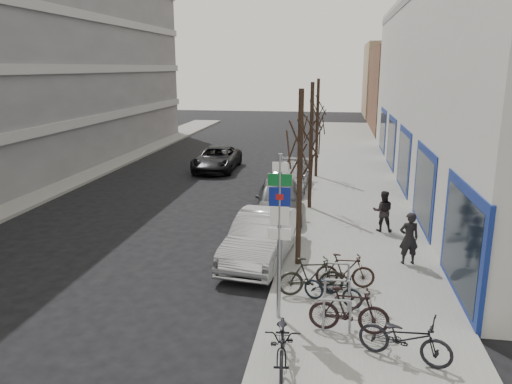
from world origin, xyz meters
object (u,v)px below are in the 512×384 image
(meter_mid, at_px, (297,199))
(pedestrian_far, at_px, (383,211))
(bike_near_right, at_px, (349,310))
(bike_mid_inner, at_px, (311,276))
(tree_near, at_px, (300,137))
(pedestrian_near, at_px, (409,238))
(parked_car_front, at_px, (262,237))
(parked_car_mid, at_px, (279,199))
(bike_far_inner, at_px, (345,270))
(lane_car, at_px, (217,159))
(bike_rack, at_px, (337,291))
(bike_near_left, at_px, (283,338))
(meter_front, at_px, (282,245))
(bike_mid_curb, at_px, (333,286))
(tree_far, at_px, (318,105))
(tree_mid, at_px, (312,116))
(meter_back, at_px, (305,171))
(parked_car_back, at_px, (288,178))
(highway_sign_pole, at_px, (279,227))
(bike_far_curb, at_px, (405,334))

(meter_mid, bearing_deg, pedestrian_far, -21.63)
(bike_near_right, distance_m, bike_mid_inner, 2.04)
(tree_near, height_order, pedestrian_near, tree_near)
(parked_car_front, bearing_deg, bike_near_right, -52.07)
(bike_mid_inner, bearing_deg, bike_near_right, -165.06)
(parked_car_mid, bearing_deg, pedestrian_far, -26.63)
(parked_car_mid, bearing_deg, bike_far_inner, -74.18)
(tree_near, xyz_separation_m, lane_car, (-6.03, 14.47, -3.39))
(parked_car_front, bearing_deg, pedestrian_near, 7.87)
(bike_rack, bearing_deg, lane_car, 112.61)
(bike_near_left, relative_size, lane_car, 0.38)
(meter_front, bearing_deg, bike_mid_curb, -53.18)
(tree_far, distance_m, parked_car_mid, 8.49)
(tree_mid, relative_size, bike_mid_curb, 3.40)
(meter_back, height_order, bike_near_left, meter_back)
(bike_near_right, bearing_deg, meter_mid, 15.57)
(tree_near, height_order, parked_car_back, tree_near)
(bike_near_left, height_order, parked_car_mid, parked_car_mid)
(bike_mid_curb, height_order, pedestrian_near, pedestrian_near)
(tree_mid, height_order, meter_mid, tree_mid)
(bike_mid_inner, distance_m, bike_far_inner, 1.11)
(bike_rack, bearing_deg, tree_near, 112.48)
(bike_near_right, bearing_deg, meter_front, 32.49)
(meter_front, distance_m, parked_car_front, 1.23)
(bike_mid_curb, relative_size, parked_car_front, 0.34)
(highway_sign_pole, height_order, bike_mid_inner, highway_sign_pole)
(parked_car_back, bearing_deg, tree_mid, -67.75)
(bike_rack, height_order, parked_car_front, parked_car_front)
(bike_near_left, distance_m, lane_car, 20.85)
(bike_near_right, height_order, bike_mid_curb, bike_near_right)
(meter_back, relative_size, bike_near_right, 0.69)
(bike_near_right, xyz_separation_m, parked_car_back, (-2.73, 13.80, -0.02))
(bike_mid_curb, bearing_deg, bike_mid_inner, 76.96)
(bike_far_curb, distance_m, parked_car_mid, 10.87)
(highway_sign_pole, bearing_deg, bike_mid_inner, 62.09)
(tree_mid, relative_size, meter_front, 4.33)
(tree_near, distance_m, lane_car, 16.04)
(bike_far_curb, bearing_deg, pedestrian_far, 17.38)
(bike_far_curb, distance_m, parked_car_front, 6.58)
(bike_far_curb, bearing_deg, lane_car, 43.11)
(bike_rack, bearing_deg, tree_far, 94.32)
(bike_mid_inner, bearing_deg, pedestrian_near, -59.39)
(meter_back, xyz_separation_m, lane_car, (-5.58, 3.97, -0.21))
(bike_rack, distance_m, meter_front, 2.92)
(tree_far, xyz_separation_m, pedestrian_far, (2.85, -9.31, -3.17))
(tree_mid, relative_size, bike_near_right, 2.97)
(meter_back, xyz_separation_m, bike_mid_inner, (0.97, -12.66, -0.22))
(bike_far_curb, bearing_deg, meter_front, 53.73)
(lane_car, distance_m, pedestrian_far, 13.97)
(pedestrian_near, bearing_deg, bike_near_right, 56.97)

